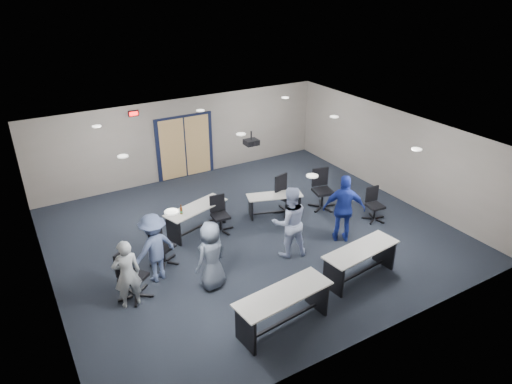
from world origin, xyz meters
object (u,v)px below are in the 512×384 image
person_plaid (211,255)px  chair_back_c (287,195)px  chair_loose_left (133,275)px  chair_back_b (220,215)px  chair_back_d (323,190)px  person_back (154,248)px  table_back_right (275,201)px  table_front_left (283,304)px  table_back_left (196,215)px  person_gray (127,274)px  person_navy (344,209)px  person_lightblue (290,222)px  chair_back_a (163,245)px  table_front_right (360,258)px  chair_loose_right (376,205)px

person_plaid → chair_back_c: bearing=-168.6°
chair_back_c → chair_loose_left: size_ratio=1.01×
chair_loose_left → chair_back_b: bearing=-7.6°
chair_back_d → person_back: size_ratio=0.72×
chair_back_d → chair_loose_left: chair_back_d is taller
table_back_right → person_back: size_ratio=1.00×
table_front_left → table_back_right: bearing=53.6°
table_back_left → person_gray: (-2.44, -2.10, 0.29)m
person_plaid → person_navy: size_ratio=0.88×
chair_back_b → person_lightblue: person_lightblue is taller
table_front_left → chair_back_b: bearing=75.6°
chair_back_a → chair_loose_left: bearing=-165.8°
table_back_left → table_back_right: table_back_left is taller
table_front_right → table_back_left: size_ratio=1.04×
table_back_right → chair_back_d: chair_back_d is taller
chair_back_d → chair_back_b: bearing=-173.4°
chair_back_d → person_back: 5.48m
table_back_right → person_plaid: 3.66m
table_back_right → person_navy: person_navy is taller
table_front_left → person_plaid: size_ratio=1.29×
chair_back_a → person_back: 0.68m
chair_back_c → chair_loose_left: 5.19m
chair_loose_left → person_plaid: size_ratio=0.69×
person_gray → person_plaid: bearing=172.8°
person_gray → person_back: 0.99m
chair_back_b → chair_back_d: (3.20, -0.31, 0.09)m
person_navy → chair_loose_right: bearing=-132.8°
chair_loose_left → chair_loose_right: bearing=-37.1°
chair_back_d → chair_loose_right: chair_back_d is taller
table_back_left → person_navy: person_navy is taller
chair_back_c → person_back: size_ratio=0.69×
person_navy → chair_back_b: bearing=-3.7°
person_back → table_front_right: bearing=134.2°
table_front_left → person_navy: (3.13, 1.95, 0.35)m
table_back_right → chair_back_a: size_ratio=1.59×
chair_back_d → person_navy: 1.82m
chair_loose_right → chair_back_d: bearing=127.2°
chair_back_a → person_plaid: size_ratio=0.64×
person_lightblue → person_navy: size_ratio=1.00×
table_front_left → person_back: (-1.63, 2.77, 0.27)m
chair_back_a → chair_back_d: size_ratio=0.87×
table_front_right → chair_back_a: 4.61m
table_back_left → chair_back_a: size_ratio=1.82×
table_back_right → person_plaid: person_plaid is taller
chair_back_d → person_plaid: (-4.42, -1.73, 0.21)m
table_back_left → person_plaid: size_ratio=1.17×
chair_loose_right → person_gray: size_ratio=0.61×
person_plaid → chair_back_d: bearing=-178.6°
chair_loose_left → table_front_right: bearing=-58.7°
chair_back_a → person_navy: (4.40, -1.31, 0.40)m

